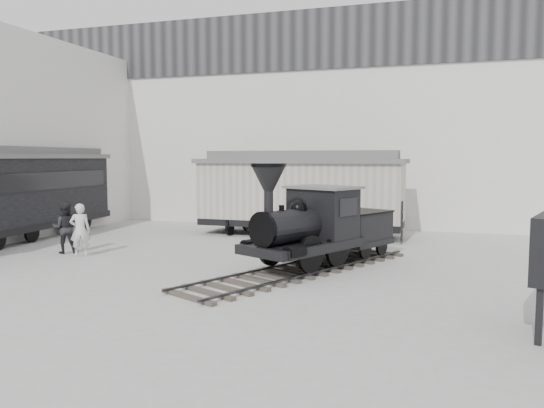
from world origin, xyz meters
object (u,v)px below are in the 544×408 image
(locomotive, at_px, (316,231))
(visitor_b, at_px, (65,228))
(visitor_a, at_px, (80,230))
(boxcar, at_px, (300,191))

(locomotive, xyz_separation_m, visitor_b, (-9.56, -0.10, -0.27))
(locomotive, height_order, visitor_a, locomotive)
(visitor_a, bearing_deg, visitor_b, -57.46)
(visitor_a, bearing_deg, locomotive, 148.55)
(locomotive, distance_m, boxcar, 7.28)
(visitor_a, distance_m, visitor_b, 1.04)
(boxcar, bearing_deg, visitor_b, -135.06)
(boxcar, xyz_separation_m, visitor_a, (-6.32, -7.37, -1.07))
(boxcar, height_order, visitor_a, boxcar)
(locomotive, height_order, boxcar, boxcar)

